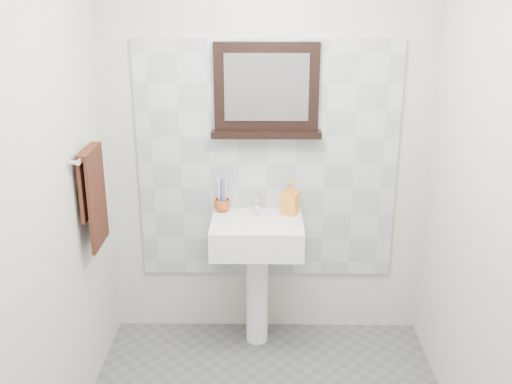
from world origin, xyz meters
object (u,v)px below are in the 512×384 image
(soap_dispenser, at_px, (290,198))
(hand_towel, at_px, (93,190))
(pedestal_sink, at_px, (257,248))
(toothbrush_cup, at_px, (222,205))
(framed_mirror, at_px, (266,93))

(soap_dispenser, bearing_deg, hand_towel, -136.83)
(pedestal_sink, xyz_separation_m, toothbrush_cup, (-0.22, 0.14, 0.22))
(toothbrush_cup, bearing_deg, soap_dispenser, -5.00)
(pedestal_sink, height_order, hand_towel, hand_towel)
(soap_dispenser, height_order, hand_towel, hand_towel)
(toothbrush_cup, xyz_separation_m, framed_mirror, (0.27, 0.04, 0.70))
(toothbrush_cup, bearing_deg, pedestal_sink, -33.33)
(framed_mirror, distance_m, hand_towel, 1.14)
(pedestal_sink, xyz_separation_m, soap_dispenser, (0.20, 0.11, 0.29))
(pedestal_sink, bearing_deg, framed_mirror, 74.01)
(pedestal_sink, relative_size, soap_dispenser, 4.59)
(toothbrush_cup, xyz_separation_m, hand_towel, (-0.66, -0.44, 0.25))
(pedestal_sink, distance_m, framed_mirror, 0.94)
(framed_mirror, height_order, hand_towel, framed_mirror)
(framed_mirror, bearing_deg, hand_towel, -152.42)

